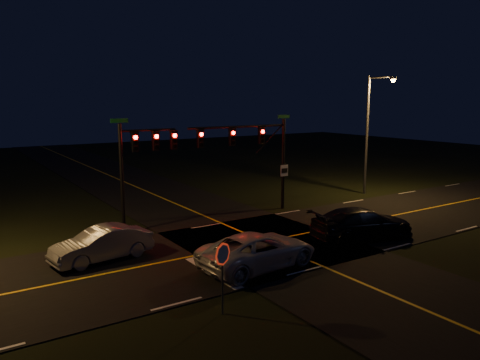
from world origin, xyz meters
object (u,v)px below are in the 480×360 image
sedan_silver (102,245)px  streetlight_ne (371,125)px  signal_mast_ne (254,146)px  signal_mast_nw (141,155)px  pickup_white (258,251)px  suv_dark (362,224)px  stop_sign (223,263)px

sedan_silver → streetlight_ne: bearing=91.5°
signal_mast_ne → signal_mast_nw: 7.52m
streetlight_ne → pickup_white: size_ratio=1.58×
signal_mast_nw → pickup_white: (1.97, -8.33, -3.49)m
signal_mast_nw → streetlight_ne: bearing=0.5°
signal_mast_ne → suv_dark: 8.71m
suv_dark → sedan_silver: size_ratio=1.26×
suv_dark → sedan_silver: 13.08m
signal_mast_nw → sedan_silver: (-3.44, -3.72, -3.51)m
signal_mast_ne → suv_dark: bearing=-79.5°
streetlight_ne → signal_mast_nw: streetlight_ne is taller
suv_dark → stop_sign: bearing=119.9°
streetlight_ne → sedan_silver: (-21.83, -3.86, -4.60)m
pickup_white → suv_dark: suv_dark is taller
streetlight_ne → pickup_white: streetlight_ne is taller
stop_sign → signal_mast_ne: bearing=51.1°
signal_mast_ne → pickup_white: 10.63m
stop_sign → sedan_silver: size_ratio=0.54×
signal_mast_nw → sedan_silver: 6.16m
streetlight_ne → pickup_white: (-16.41, -8.47, -4.58)m
streetlight_ne → signal_mast_nw: bearing=-179.5°
signal_mast_nw → pickup_white: bearing=-76.7°
stop_sign → streetlight_ne: bearing=29.8°
streetlight_ne → signal_mast_nw: (-18.39, -0.14, -1.09)m
streetlight_ne → sedan_silver: size_ratio=1.90×
pickup_white → sedan_silver: size_ratio=1.20×
streetlight_ne → pickup_white: 19.03m
signal_mast_ne → sedan_silver: signal_mast_ne is taller
streetlight_ne → signal_mast_ne: bearing=-179.2°
signal_mast_nw → suv_dark: 12.40m
signal_mast_nw → stop_sign: size_ratio=2.45×
streetlight_ne → sedan_silver: streetlight_ne is taller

